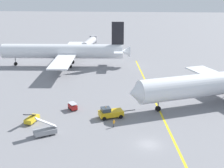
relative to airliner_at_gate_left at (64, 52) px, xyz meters
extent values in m
plane|color=gray|center=(29.26, -59.79, -5.39)|extent=(600.00, 600.00, 0.00)
cube|color=yellow|center=(33.31, -49.79, -5.38)|extent=(13.67, 119.33, 0.01)
cylinder|color=white|center=(-0.51, -0.03, 0.11)|extent=(44.65, 7.48, 5.27)
cone|color=white|center=(22.68, 1.13, 0.11)|extent=(3.81, 4.39, 4.21)
cube|color=white|center=(1.71, 0.09, -0.68)|extent=(8.74, 47.46, 0.44)
cube|color=white|center=(20.19, 1.01, 0.64)|extent=(3.84, 13.14, 0.28)
cube|color=black|center=(19.89, 0.99, 6.84)|extent=(4.41, 0.58, 8.18)
cylinder|color=#999EA3|center=(0.05, 13.24, -2.48)|extent=(4.32, 2.81, 2.60)
cylinder|color=#999EA3|center=(1.37, -13.16, -2.48)|extent=(4.32, 2.81, 2.60)
cylinder|color=slate|center=(2.88, -3.26, -3.50)|extent=(0.28, 0.28, 2.47)
cylinder|color=black|center=(2.88, -3.26, -4.74)|extent=(1.33, 0.61, 1.30)
cylinder|color=slate|center=(2.54, 3.53, -3.50)|extent=(0.28, 0.28, 2.47)
cylinder|color=black|center=(2.54, 3.53, -4.74)|extent=(1.33, 0.61, 1.30)
cylinder|color=slate|center=(-18.26, -0.91, -3.50)|extent=(0.28, 0.28, 2.47)
cylinder|color=black|center=(-18.26, -0.91, -4.74)|extent=(1.33, 0.61, 1.30)
cone|color=white|center=(26.44, -45.18, -0.06)|extent=(4.67, 5.97, 5.29)
cylinder|color=#999EA3|center=(47.26, -24.36, -2.73)|extent=(4.89, 4.06, 2.60)
cylinder|color=slate|center=(32.08, -42.73, -3.69)|extent=(0.28, 0.28, 2.08)
cylinder|color=black|center=(32.08, -42.73, -4.74)|extent=(1.41, 1.02, 1.30)
cube|color=gold|center=(21.06, -47.35, -4.35)|extent=(6.05, 4.45, 1.18)
cube|color=#333D47|center=(19.95, -47.79, -3.30)|extent=(2.60, 2.67, 0.90)
cylinder|color=#4C4C51|center=(25.10, -45.75, -4.23)|extent=(3.05, 1.37, 0.20)
sphere|color=orange|center=(19.95, -47.79, -2.67)|extent=(0.24, 0.24, 0.24)
cylinder|color=black|center=(19.72, -49.29, -4.94)|extent=(0.95, 0.61, 0.90)
cylinder|color=black|center=(18.75, -46.86, -4.94)|extent=(0.95, 0.61, 0.90)
cylinder|color=black|center=(23.38, -47.84, -4.94)|extent=(0.95, 0.61, 0.90)
cylinder|color=black|center=(22.41, -45.41, -4.94)|extent=(0.95, 0.61, 0.90)
cube|color=gray|center=(8.44, -57.28, -4.59)|extent=(4.88, 4.07, 1.00)
cube|color=silver|center=(8.70, -57.13, -2.69)|extent=(4.29, 3.39, 2.71)
cylinder|color=black|center=(8.17, -58.27, -5.09)|extent=(0.62, 0.49, 0.60)
cylinder|color=black|center=(7.44, -57.08, -5.09)|extent=(0.62, 0.49, 0.60)
cylinder|color=black|center=(9.45, -57.49, -5.09)|extent=(0.62, 0.49, 0.60)
cylinder|color=black|center=(8.71, -56.30, -5.09)|extent=(0.62, 0.49, 0.60)
cube|color=gold|center=(3.81, -51.27, -4.64)|extent=(2.57, 4.28, 0.90)
cube|color=black|center=(3.65, -52.05, -3.29)|extent=(1.54, 4.29, 1.83)
cylinder|color=black|center=(4.34, -52.14, -5.09)|extent=(0.32, 0.63, 0.60)
cylinder|color=black|center=(2.97, -51.86, -5.09)|extent=(0.32, 0.63, 0.60)
cylinder|color=black|center=(4.65, -50.67, -5.09)|extent=(0.32, 0.63, 0.60)
cylinder|color=black|center=(3.28, -50.39, -5.09)|extent=(0.32, 0.63, 0.60)
cube|color=red|center=(11.43, -43.31, -4.59)|extent=(2.69, 3.00, 1.00)
cube|color=#B2B2B7|center=(11.43, -43.31, -3.74)|extent=(2.82, 3.15, 0.12)
cylinder|color=black|center=(12.43, -43.54, -5.09)|extent=(0.50, 0.61, 0.60)
cylinder|color=black|center=(11.26, -44.32, -5.09)|extent=(0.50, 0.61, 0.60)
cylinder|color=black|center=(11.59, -42.30, -5.09)|extent=(0.50, 0.61, 0.60)
cylinder|color=black|center=(10.43, -43.07, -5.09)|extent=(0.50, 0.61, 0.60)
cylinder|color=#4C4C51|center=(22.08, -52.47, -4.96)|extent=(0.28, 0.28, 0.86)
cylinder|color=orange|center=(22.08, -52.47, -4.22)|extent=(0.36, 0.36, 0.61)
sphere|color=#9E704C|center=(22.08, -52.47, -3.80)|extent=(0.23, 0.23, 0.23)
cylinder|color=#F24C19|center=(22.33, -52.30, -4.10)|extent=(0.05, 0.05, 0.40)
cylinder|color=#B7B7BC|center=(5.63, 27.33, -1.35)|extent=(4.72, 18.94, 3.20)
cylinder|color=#99999E|center=(6.40, 36.66, -1.35)|extent=(3.84, 3.84, 3.52)
cylinder|color=#595960|center=(6.31, 35.67, -3.37)|extent=(0.70, 0.70, 4.04)
camera|label=1|loc=(26.26, -115.63, 24.05)|focal=51.80mm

